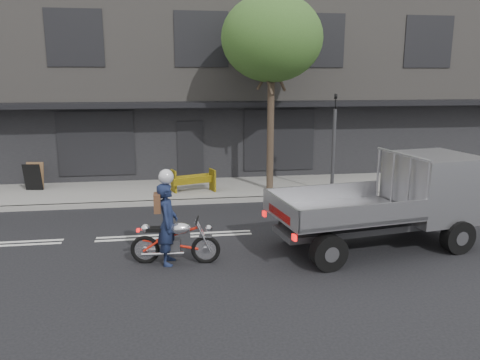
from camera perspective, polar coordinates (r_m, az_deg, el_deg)
name	(u,v)px	position (r m, az deg, el deg)	size (l,w,h in m)	color
ground	(221,234)	(12.40, -2.35, -6.57)	(80.00, 80.00, 0.00)	black
sidewalk	(207,190)	(16.88, -4.05, -1.16)	(32.00, 3.20, 0.15)	gray
kerb	(211,201)	(15.33, -3.59, -2.56)	(32.00, 0.20, 0.15)	gray
building_main	(195,78)	(22.99, -5.51, 12.30)	(26.00, 10.00, 8.00)	slate
street_tree	(272,39)	(16.27, 3.89, 16.79)	(3.40, 3.40, 6.74)	#382B21
traffic_light_pole	(333,149)	(16.13, 11.32, 3.70)	(0.12, 0.12, 3.50)	#2D2D30
motorcycle	(175,240)	(10.46, -7.91, -7.30)	(1.98, 0.58, 1.02)	black
rider	(168,224)	(10.34, -8.81, -5.32)	(0.66, 0.44, 1.82)	#172140
flatbed_ute	(417,191)	(12.18, 20.82, -1.32)	(5.22, 2.73, 2.30)	black
construction_barrier	(193,181)	(16.04, -5.69, -0.17)	(1.44, 0.58, 0.81)	yellow
sandwich_board	(33,177)	(17.79, -23.95, 0.30)	(0.60, 0.40, 0.95)	black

